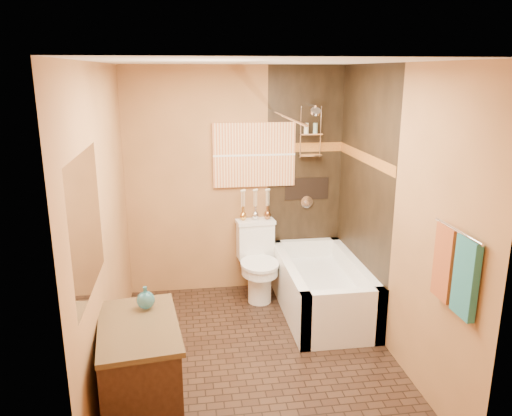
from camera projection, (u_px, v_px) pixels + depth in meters
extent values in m
plane|color=black|center=(256.00, 356.00, 4.41)|extent=(3.00, 3.00, 0.00)
cube|color=#B07644|center=(104.00, 228.00, 3.90)|extent=(0.02, 3.00, 2.50)
cube|color=#B07644|center=(395.00, 215.00, 4.24)|extent=(0.02, 3.00, 2.50)
cube|color=#B07644|center=(236.00, 182.00, 5.50)|extent=(2.40, 0.02, 2.50)
cube|color=#B07644|center=(297.00, 302.00, 2.64)|extent=(2.40, 0.02, 2.50)
plane|color=silver|center=(256.00, 62.00, 3.74)|extent=(3.00, 3.00, 0.00)
cube|color=black|center=(305.00, 180.00, 5.60)|extent=(0.85, 0.01, 2.50)
cube|color=black|center=(363.00, 194.00, 4.95)|extent=(0.01, 1.50, 2.50)
cube|color=brown|center=(306.00, 147.00, 5.49)|extent=(0.85, 0.01, 0.10)
cube|color=brown|center=(364.00, 157.00, 4.85)|extent=(0.01, 1.50, 0.10)
cube|color=black|center=(307.00, 189.00, 5.62)|extent=(0.50, 0.01, 0.25)
cylinder|color=silver|center=(312.00, 106.00, 5.25)|extent=(0.02, 0.26, 0.02)
cylinder|color=silver|center=(316.00, 112.00, 5.12)|extent=(0.11, 0.11, 0.09)
cylinder|color=silver|center=(307.00, 202.00, 5.65)|extent=(0.14, 0.02, 0.14)
cylinder|color=silver|center=(287.00, 117.00, 4.64)|extent=(0.03, 1.55, 0.03)
cylinder|color=silver|center=(458.00, 231.00, 3.18)|extent=(0.02, 0.55, 0.02)
cube|color=#20686B|center=(466.00, 278.00, 3.13)|extent=(0.05, 0.22, 0.52)
cube|color=#98401B|center=(445.00, 263.00, 3.38)|extent=(0.05, 0.22, 0.52)
cube|color=#CE5E30|center=(254.00, 155.00, 5.43)|extent=(0.90, 0.04, 0.70)
cube|color=white|center=(87.00, 224.00, 3.15)|extent=(0.01, 1.00, 0.90)
cube|color=white|center=(343.00, 319.00, 4.49)|extent=(0.80, 0.10, 0.55)
cube|color=white|center=(305.00, 262.00, 5.83)|extent=(0.80, 0.10, 0.55)
cube|color=white|center=(289.00, 289.00, 5.11)|extent=(0.10, 1.50, 0.55)
cube|color=white|center=(354.00, 285.00, 5.21)|extent=(0.10, 1.50, 0.55)
cube|color=white|center=(321.00, 296.00, 5.19)|extent=(0.64, 1.34, 0.35)
cube|color=white|center=(255.00, 241.00, 5.60)|extent=(0.42, 0.22, 0.40)
cube|color=white|center=(255.00, 222.00, 5.54)|extent=(0.44, 0.24, 0.04)
cylinder|color=white|center=(260.00, 284.00, 5.40)|extent=(0.25, 0.25, 0.40)
cylinder|color=white|center=(260.00, 269.00, 5.36)|extent=(0.39, 0.39, 0.11)
cylinder|color=white|center=(260.00, 264.00, 5.34)|extent=(0.41, 0.41, 0.03)
cube|color=black|center=(140.00, 376.00, 3.49)|extent=(0.60, 0.88, 0.74)
cube|color=black|center=(138.00, 327.00, 3.39)|extent=(0.63, 0.93, 0.04)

